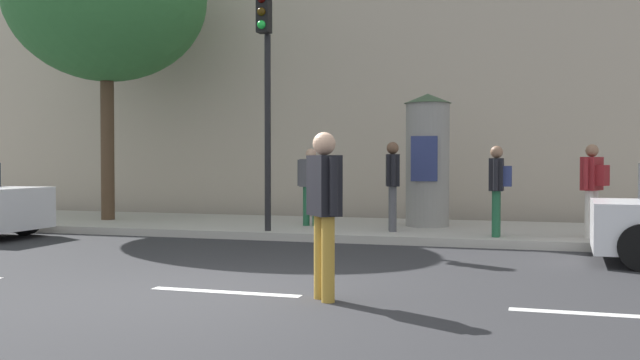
# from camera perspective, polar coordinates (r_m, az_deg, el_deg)

# --- Properties ---
(ground_plane) EXTENTS (80.00, 80.00, 0.00)m
(ground_plane) POSITION_cam_1_polar(r_m,az_deg,el_deg) (8.16, -7.66, -8.94)
(ground_plane) COLOR #2B2B2D
(sidewalk_curb) EXTENTS (36.00, 4.00, 0.15)m
(sidewalk_curb) POSITION_cam_1_polar(r_m,az_deg,el_deg) (14.74, 3.86, -3.96)
(sidewalk_curb) COLOR #B2ADA3
(sidewalk_curb) RESTS_ON ground_plane
(lane_markings) EXTENTS (25.80, 0.16, 0.01)m
(lane_markings) POSITION_cam_1_polar(r_m,az_deg,el_deg) (8.16, -7.66, -8.91)
(lane_markings) COLOR silver
(lane_markings) RESTS_ON ground_plane
(building_backdrop) EXTENTS (36.00, 5.00, 8.66)m
(building_backdrop) POSITION_cam_1_polar(r_m,az_deg,el_deg) (19.78, 7.26, 9.78)
(building_backdrop) COLOR #B7A893
(building_backdrop) RESTS_ON ground_plane
(traffic_light) EXTENTS (0.24, 0.45, 4.49)m
(traffic_light) POSITION_cam_1_polar(r_m,az_deg,el_deg) (13.57, -4.40, 8.62)
(traffic_light) COLOR black
(traffic_light) RESTS_ON sidewalk_curb
(poster_column) EXTENTS (0.97, 0.97, 2.71)m
(poster_column) POSITION_cam_1_polar(r_m,az_deg,el_deg) (14.67, 8.64, 1.67)
(poster_column) COLOR gray
(poster_column) RESTS_ON sidewalk_curb
(pedestrian_tallest) EXTENTS (0.46, 0.49, 1.79)m
(pedestrian_tallest) POSITION_cam_1_polar(r_m,az_deg,el_deg) (7.50, 0.34, -1.71)
(pedestrian_tallest) COLOR #B78C33
(pedestrian_tallest) RESTS_ON ground_plane
(pedestrian_near_pole) EXTENTS (0.38, 0.62, 1.61)m
(pedestrian_near_pole) POSITION_cam_1_polar(r_m,az_deg,el_deg) (12.87, 14.10, -0.20)
(pedestrian_near_pole) COLOR #1E5938
(pedestrian_near_pole) RESTS_ON sidewalk_curb
(pedestrian_with_bag) EXTENTS (0.50, 0.61, 1.63)m
(pedestrian_with_bag) POSITION_cam_1_polar(r_m,az_deg,el_deg) (13.25, 21.10, -0.11)
(pedestrian_with_bag) COLOR silver
(pedestrian_with_bag) RESTS_ON sidewalk_curb
(pedestrian_in_dark_shirt) EXTENTS (0.34, 0.61, 1.70)m
(pedestrian_in_dark_shirt) POSITION_cam_1_polar(r_m,az_deg,el_deg) (13.54, 5.86, 0.11)
(pedestrian_in_dark_shirt) COLOR #4C4C51
(pedestrian_in_dark_shirt) RESTS_ON sidewalk_curb
(pedestrian_in_red_top) EXTENTS (0.60, 0.27, 1.60)m
(pedestrian_in_red_top) POSITION_cam_1_polar(r_m,az_deg,el_deg) (14.59, -0.73, -0.06)
(pedestrian_in_red_top) COLOR #1E5938
(pedestrian_in_red_top) RESTS_ON sidewalk_curb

